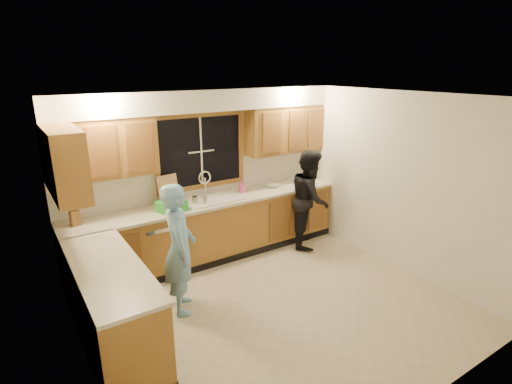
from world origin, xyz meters
The scene contains 26 objects.
floor centered at (0.00, 0.00, 0.00)m, with size 4.20×4.20×0.00m, color #B6AA8C.
ceiling centered at (0.00, 0.00, 2.50)m, with size 4.20×4.20×0.00m, color white.
wall_back centered at (0.00, 1.90, 1.25)m, with size 4.20×4.20×0.00m, color white.
wall_left centered at (-2.10, 0.00, 1.25)m, with size 3.80×3.80×0.00m, color white.
wall_right centered at (2.10, 0.00, 1.25)m, with size 3.80×3.80×0.00m, color white.
base_cabinets_back centered at (0.00, 1.60, 0.44)m, with size 4.20×0.60×0.88m, color #A1702F.
base_cabinets_left centered at (-1.80, 0.35, 0.44)m, with size 0.60×1.90×0.88m, color #A1702F.
countertop_back centered at (0.00, 1.58, 0.90)m, with size 4.20×0.63×0.04m, color beige.
countertop_left centered at (-1.79, 0.35, 0.90)m, with size 0.63×1.90×0.04m, color beige.
upper_cabinets_left centered at (-1.43, 1.73, 1.83)m, with size 1.35×0.33×0.75m, color #A1702F.
upper_cabinets_right centered at (1.43, 1.73, 1.83)m, with size 1.35×0.33×0.75m, color #A1702F.
upper_cabinets_return centered at (-1.94, 1.12, 1.83)m, with size 0.33×0.90×0.75m, color #A1702F.
soffit centered at (0.00, 1.72, 2.35)m, with size 4.20×0.35×0.30m, color white.
window_frame centered at (0.00, 1.89, 1.60)m, with size 1.44×0.03×1.14m.
sink centered at (0.00, 1.60, 0.86)m, with size 0.86×0.52×0.57m.
dishwasher centered at (-0.85, 1.59, 0.41)m, with size 0.60×0.56×0.82m, color white.
stove centered at (-1.80, -0.22, 0.45)m, with size 0.58×0.75×0.90m, color white.
man centered at (-0.94, 0.59, 0.79)m, with size 0.57×0.38×1.57m, color #72B0D8.
woman centered at (1.53, 1.17, 0.78)m, with size 0.76×0.59×1.57m, color black.
knife_block centered at (-1.85, 1.66, 1.02)m, with size 0.11×0.09×0.19m, color brown.
cutting_board centered at (-0.58, 1.79, 1.13)m, with size 0.32×0.02×0.42m, color tan.
dish_crate centered at (-0.66, 1.48, 1.00)m, with size 0.33×0.30×0.15m, color green.
soap_bottle centered at (0.59, 1.70, 1.02)m, with size 0.09×0.09×0.19m, color #EA598E.
bowl centered at (1.14, 1.64, 0.94)m, with size 0.20×0.20×0.05m, color silver.
can_left centered at (-0.30, 1.53, 0.99)m, with size 0.07×0.07×0.13m, color tan.
can_right centered at (-0.18, 1.45, 0.98)m, with size 0.07×0.07×0.12m, color tan.
Camera 1 is at (-2.49, -3.40, 2.81)m, focal length 28.00 mm.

